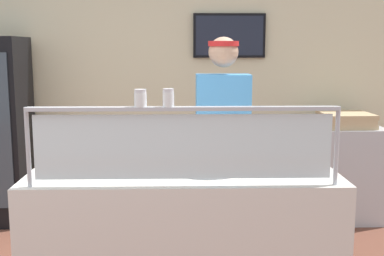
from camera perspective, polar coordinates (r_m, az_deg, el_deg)
name	(u,v)px	position (r m, az deg, el deg)	size (l,w,h in m)	color
shop_rear_unit	(182,80)	(5.21, -1.19, 5.60)	(6.24, 0.13, 2.70)	beige
serving_counter	(183,249)	(3.10, -0.99, -13.71)	(1.84, 0.68, 0.95)	silver
sneeze_guard	(184,136)	(2.62, -0.98, -0.92)	(1.67, 0.06, 0.43)	#B2B5BC
pizza_tray	(207,168)	(3.00, 1.72, -4.59)	(0.45, 0.45, 0.04)	#9EA0A8
pizza_server	(211,165)	(2.98, 2.17, -4.26)	(0.07, 0.28, 0.01)	#ADAFB7
parmesan_shaker	(140,99)	(2.60, -5.96, 3.32)	(0.07, 0.07, 0.09)	white
pepper_flake_shaker	(168,99)	(2.59, -2.74, 3.37)	(0.06, 0.06, 0.10)	white
worker_figure	(223,144)	(3.55, 3.62, -1.81)	(0.41, 0.50, 1.76)	#23232D
prep_shelf	(344,173)	(5.13, 17.06, -4.96)	(0.70, 0.55, 0.93)	#B7BABF
pizza_box_stack	(346,120)	(5.03, 17.27, 0.91)	(0.48, 0.48, 0.14)	tan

